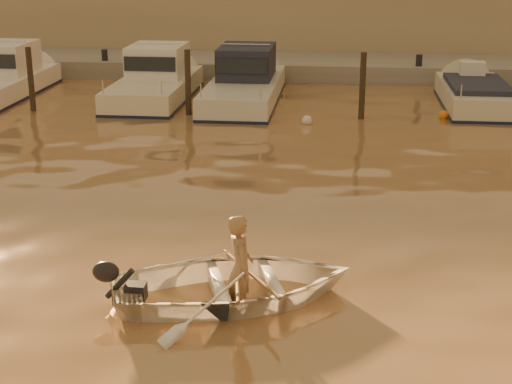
# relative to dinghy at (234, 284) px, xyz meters

# --- Properties ---
(ground_plane) EXTENTS (160.00, 160.00, 0.00)m
(ground_plane) POSITION_rel_dinghy_xyz_m (2.33, -1.14, -0.26)
(ground_plane) COLOR brown
(ground_plane) RESTS_ON ground
(dinghy) EXTENTS (4.33, 3.66, 0.76)m
(dinghy) POSITION_rel_dinghy_xyz_m (0.00, 0.00, 0.00)
(dinghy) COLOR white
(dinghy) RESTS_ON ground_plane
(person) EXTENTS (0.57, 0.70, 1.66)m
(person) POSITION_rel_dinghy_xyz_m (0.09, 0.03, 0.27)
(person) COLOR #94704A
(person) RESTS_ON dinghy
(outboard_motor) EXTENTS (0.98, 0.66, 0.70)m
(outboard_motor) POSITION_rel_dinghy_xyz_m (-1.42, -0.47, 0.02)
(outboard_motor) COLOR black
(outboard_motor) RESTS_ON dinghy
(oar_port) EXTENTS (1.11, 1.84, 0.13)m
(oar_port) POSITION_rel_dinghy_xyz_m (0.24, 0.08, 0.16)
(oar_port) COLOR brown
(oar_port) RESTS_ON dinghy
(oar_starboard) EXTENTS (0.36, 2.09, 0.13)m
(oar_starboard) POSITION_rel_dinghy_xyz_m (0.05, 0.02, 0.16)
(oar_starboard) COLOR brown
(oar_starboard) RESTS_ON dinghy
(moored_boat_0) EXTENTS (2.09, 6.72, 1.75)m
(moored_boat_0) POSITION_rel_dinghy_xyz_m (-10.13, 14.86, 0.36)
(moored_boat_0) COLOR white
(moored_boat_0) RESTS_ON ground_plane
(moored_boat_1) EXTENTS (2.25, 6.70, 1.75)m
(moored_boat_1) POSITION_rel_dinghy_xyz_m (-4.76, 14.86, 0.36)
(moored_boat_1) COLOR beige
(moored_boat_1) RESTS_ON ground_plane
(moored_boat_2) EXTENTS (2.21, 7.43, 1.75)m
(moored_boat_2) POSITION_rel_dinghy_xyz_m (-1.72, 14.86, 0.36)
(moored_boat_2) COLOR beige
(moored_boat_2) RESTS_ON ground_plane
(moored_boat_3) EXTENTS (2.02, 5.86, 0.95)m
(moored_boat_3) POSITION_rel_dinghy_xyz_m (5.80, 14.86, -0.04)
(moored_boat_3) COLOR beige
(moored_boat_3) RESTS_ON ground_plane
(piling_0) EXTENTS (0.18, 0.18, 2.20)m
(piling_0) POSITION_rel_dinghy_xyz_m (-8.17, 12.66, 0.64)
(piling_0) COLOR #2D2319
(piling_0) RESTS_ON ground_plane
(piling_1) EXTENTS (0.18, 0.18, 2.20)m
(piling_1) POSITION_rel_dinghy_xyz_m (-3.17, 12.66, 0.64)
(piling_1) COLOR #2D2319
(piling_1) RESTS_ON ground_plane
(piling_2) EXTENTS (0.18, 0.18, 2.20)m
(piling_2) POSITION_rel_dinghy_xyz_m (2.13, 12.66, 0.64)
(piling_2) COLOR #2D2319
(piling_2) RESTS_ON ground_plane
(fender_b) EXTENTS (0.30, 0.30, 0.30)m
(fender_b) POSITION_rel_dinghy_xyz_m (-5.25, 12.67, -0.16)
(fender_b) COLOR #C57E17
(fender_b) RESTS_ON ground_plane
(fender_c) EXTENTS (0.30, 0.30, 0.30)m
(fender_c) POSITION_rel_dinghy_xyz_m (0.53, 11.81, -0.16)
(fender_c) COLOR silver
(fender_c) RESTS_ON ground_plane
(fender_d) EXTENTS (0.30, 0.30, 0.30)m
(fender_d) POSITION_rel_dinghy_xyz_m (4.61, 12.98, -0.16)
(fender_d) COLOR orange
(fender_d) RESTS_ON ground_plane
(quay) EXTENTS (52.00, 4.00, 1.00)m
(quay) POSITION_rel_dinghy_xyz_m (2.33, 20.36, -0.11)
(quay) COLOR gray
(quay) RESTS_ON ground_plane
(waterfront_building) EXTENTS (46.00, 7.00, 4.80)m
(waterfront_building) POSITION_rel_dinghy_xyz_m (2.33, 25.86, 2.14)
(waterfront_building) COLOR #9E8466
(waterfront_building) RESTS_ON quay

